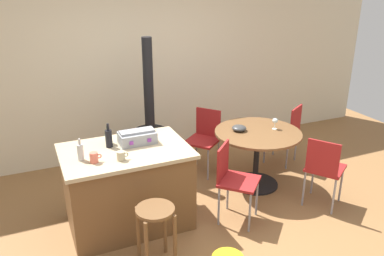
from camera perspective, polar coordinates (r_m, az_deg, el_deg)
ground_plane at (r=4.42m, az=2.94°, el=-14.34°), size 8.80×8.80×0.00m
back_wall at (r=5.86m, az=-6.98°, el=9.04°), size 8.00×0.10×2.70m
kitchen_island at (r=4.34m, az=-9.27°, el=-8.36°), size 1.31×0.90×0.88m
wooden_stool at (r=3.71m, az=-5.26°, el=-13.41°), size 0.36×0.36×0.61m
dining_table at (r=5.06m, az=9.37°, el=-2.32°), size 1.08×1.08×0.74m
folding_chair_near at (r=4.33m, az=5.93°, el=-6.98°), size 0.57×0.57×0.88m
folding_chair_far at (r=4.79m, az=18.47°, el=-5.29°), size 0.55×0.55×0.87m
folding_chair_left at (r=5.77m, az=13.46°, el=-0.21°), size 0.55×0.55×0.87m
folding_chair_right at (r=5.40m, az=1.80°, el=-1.16°), size 0.56×0.56×0.87m
wood_stove at (r=5.40m, az=-5.96°, el=-1.94°), size 0.44×0.45×1.85m
toolbox at (r=4.25m, az=-7.89°, el=-1.30°), size 0.38×0.24×0.15m
bottle_0 at (r=4.28m, az=-11.94°, el=-1.27°), size 0.07×0.07×0.20m
bottle_1 at (r=4.19m, az=-11.89°, el=-1.43°), size 0.07×0.07×0.26m
bottle_2 at (r=3.97m, az=-15.75°, el=-3.34°), size 0.06×0.06×0.22m
cup_0 at (r=3.90m, az=-13.91°, el=-4.13°), size 0.12×0.08×0.10m
cup_1 at (r=3.90m, az=-10.17°, el=-3.96°), size 0.12×0.08×0.09m
wine_glass at (r=5.09m, az=11.87°, el=0.98°), size 0.07×0.07×0.14m
serving_bowl at (r=4.98m, az=6.80°, el=-0.01°), size 0.18×0.18×0.07m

